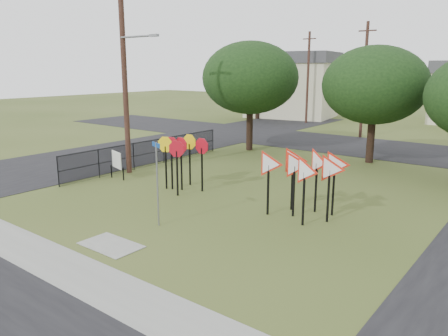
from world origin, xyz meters
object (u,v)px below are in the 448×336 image
at_px(street_name_sign, 157,179).
at_px(stop_sign_cluster, 181,151).
at_px(info_board, 117,161).
at_px(yield_sign_cluster, 306,168).

xyz_separation_m(street_name_sign, stop_sign_cluster, (-2.57, 3.93, 0.11)).
xyz_separation_m(stop_sign_cluster, info_board, (-3.97, -0.53, -0.89)).
bearing_deg(street_name_sign, yield_sign_cluster, 48.28).
relative_size(yield_sign_cluster, info_board, 2.31).
relative_size(street_name_sign, yield_sign_cluster, 0.92).
xyz_separation_m(stop_sign_cluster, yield_sign_cluster, (6.21, 0.16, 0.04)).
bearing_deg(info_board, yield_sign_cluster, 3.89).
bearing_deg(yield_sign_cluster, info_board, -176.11).
xyz_separation_m(street_name_sign, info_board, (-6.54, 3.39, -0.78)).
relative_size(stop_sign_cluster, info_board, 1.75).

